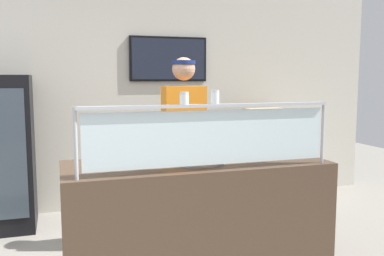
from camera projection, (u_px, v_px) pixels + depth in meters
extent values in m
plane|color=gray|center=(174.00, 251.00, 3.86)|extent=(12.00, 12.00, 0.00)
cube|color=beige|center=(140.00, 96.00, 5.18)|extent=(6.35, 0.08, 2.70)
cube|color=black|center=(168.00, 59.00, 5.17)|extent=(0.96, 0.04, 0.54)
cube|color=#1E2333|center=(169.00, 59.00, 5.15)|extent=(0.91, 0.01, 0.49)
cube|color=#4C3828|center=(196.00, 223.00, 3.21)|extent=(1.95, 0.75, 0.95)
cylinder|color=#B2B5BC|center=(75.00, 144.00, 2.56)|extent=(0.02, 0.02, 0.45)
cylinder|color=#B2B5BC|center=(322.00, 133.00, 3.09)|extent=(0.02, 0.02, 0.45)
cube|color=silver|center=(210.00, 138.00, 2.83)|extent=(1.69, 0.01, 0.37)
cube|color=#B2B5BC|center=(210.00, 106.00, 2.80)|extent=(1.75, 0.06, 0.02)
cylinder|color=#9EA0A8|center=(197.00, 162.00, 3.12)|extent=(0.42, 0.42, 0.01)
cylinder|color=tan|center=(197.00, 160.00, 3.12)|extent=(0.39, 0.39, 0.02)
cylinder|color=#D65B2D|center=(197.00, 158.00, 3.12)|extent=(0.34, 0.34, 0.01)
cube|color=#ADAFB7|center=(197.00, 158.00, 3.10)|extent=(0.09, 0.28, 0.01)
cylinder|color=white|center=(184.00, 100.00, 2.74)|extent=(0.06, 0.06, 0.07)
cylinder|color=white|center=(184.00, 101.00, 2.74)|extent=(0.05, 0.05, 0.04)
cylinder|color=silver|center=(184.00, 93.00, 2.74)|extent=(0.06, 0.06, 0.02)
cylinder|color=white|center=(214.00, 98.00, 2.81)|extent=(0.06, 0.06, 0.08)
cylinder|color=red|center=(214.00, 100.00, 2.81)|extent=(0.05, 0.05, 0.05)
cylinder|color=silver|center=(215.00, 91.00, 2.80)|extent=(0.05, 0.05, 0.02)
cylinder|color=#23232D|center=(172.00, 197.00, 3.93)|extent=(0.13, 0.13, 0.95)
cylinder|color=#23232D|center=(195.00, 195.00, 4.00)|extent=(0.13, 0.13, 0.95)
cube|color=orange|center=(183.00, 116.00, 3.88)|extent=(0.38, 0.21, 0.55)
sphere|color=tan|center=(183.00, 69.00, 3.83)|extent=(0.21, 0.21, 0.21)
cylinder|color=navy|center=(183.00, 62.00, 3.82)|extent=(0.21, 0.21, 0.04)
cylinder|color=tan|center=(210.00, 128.00, 3.73)|extent=(0.08, 0.34, 0.08)
cube|color=black|center=(2.00, 153.00, 4.36)|extent=(0.62, 0.61, 1.60)
cylinder|color=green|center=(5.00, 148.00, 4.17)|extent=(0.06, 0.06, 0.20)
cylinder|color=green|center=(17.00, 148.00, 4.21)|extent=(0.06, 0.06, 0.20)
cube|color=#B7BABF|center=(268.00, 169.00, 5.28)|extent=(0.70, 0.55, 0.88)
cube|color=tan|center=(269.00, 132.00, 5.22)|extent=(0.48, 0.48, 0.04)
cube|color=tan|center=(268.00, 129.00, 5.21)|extent=(0.49, 0.49, 0.04)
cube|color=tan|center=(268.00, 125.00, 5.21)|extent=(0.49, 0.49, 0.05)
cube|color=tan|center=(269.00, 122.00, 5.21)|extent=(0.47, 0.47, 0.04)
cube|color=tan|center=(270.00, 118.00, 5.20)|extent=(0.47, 0.47, 0.04)
cube|color=tan|center=(269.00, 114.00, 5.20)|extent=(0.49, 0.49, 0.04)
cube|color=tan|center=(269.00, 111.00, 5.19)|extent=(0.47, 0.47, 0.04)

